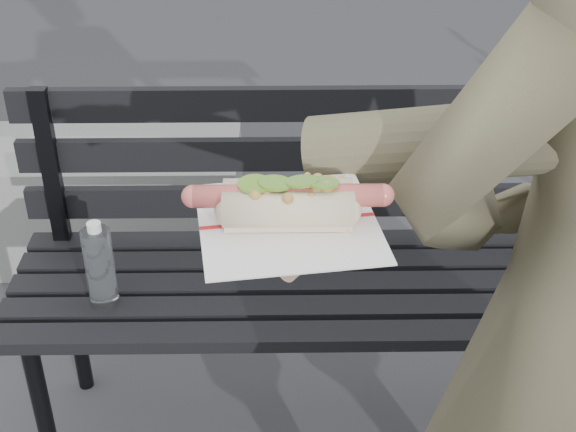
# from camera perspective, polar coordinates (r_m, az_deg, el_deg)

# --- Properties ---
(park_bench) EXTENTS (1.50, 0.44, 0.88)m
(park_bench) POSITION_cam_1_polar(r_m,az_deg,el_deg) (1.89, 2.84, -2.30)
(park_bench) COLOR black
(park_bench) RESTS_ON ground
(concrete_block) EXTENTS (1.20, 0.40, 0.40)m
(concrete_block) POSITION_cam_1_polar(r_m,az_deg,el_deg) (2.82, -15.68, 1.12)
(concrete_block) COLOR slate
(concrete_block) RESTS_ON ground
(held_hotdog) EXTENTS (0.64, 0.32, 0.20)m
(held_hotdog) POSITION_cam_1_polar(r_m,az_deg,el_deg) (0.93, 12.45, 4.11)
(held_hotdog) COLOR brown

